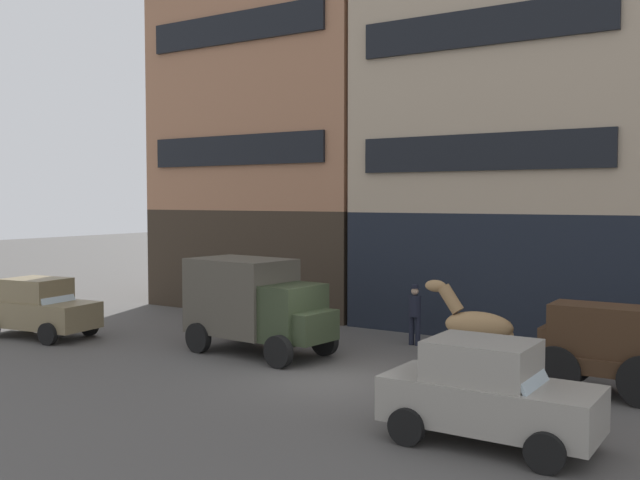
{
  "coord_description": "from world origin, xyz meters",
  "views": [
    {
      "loc": [
        9.03,
        -14.65,
        4.31
      ],
      "look_at": [
        -1.6,
        1.83,
        3.19
      ],
      "focal_mm": 40.7,
      "sensor_mm": 36.0,
      "label": 1
    }
  ],
  "objects_px": {
    "sedan_light": "(39,308)",
    "sedan_parked_curb": "(488,393)",
    "pedestrian_officer": "(415,312)",
    "delivery_truck_near": "(256,303)",
    "cargo_wagon": "(603,343)",
    "draft_horse": "(475,325)"
  },
  "relations": [
    {
      "from": "cargo_wagon",
      "to": "pedestrian_officer",
      "type": "relative_size",
      "value": 1.62
    },
    {
      "from": "sedan_light",
      "to": "sedan_parked_curb",
      "type": "relative_size",
      "value": 1.04
    },
    {
      "from": "sedan_parked_curb",
      "to": "delivery_truck_near",
      "type": "bearing_deg",
      "value": 155.05
    },
    {
      "from": "cargo_wagon",
      "to": "pedestrian_officer",
      "type": "xyz_separation_m",
      "value": [
        -5.81,
        2.68,
        -0.17
      ]
    },
    {
      "from": "draft_horse",
      "to": "sedan_light",
      "type": "bearing_deg",
      "value": -169.33
    },
    {
      "from": "cargo_wagon",
      "to": "delivery_truck_near",
      "type": "xyz_separation_m",
      "value": [
        -9.03,
        -0.75,
        0.28
      ]
    },
    {
      "from": "draft_horse",
      "to": "sedan_parked_curb",
      "type": "xyz_separation_m",
      "value": [
        1.95,
        -4.48,
        -0.36
      ]
    },
    {
      "from": "delivery_truck_near",
      "to": "sedan_parked_curb",
      "type": "height_order",
      "value": "delivery_truck_near"
    },
    {
      "from": "cargo_wagon",
      "to": "sedan_light",
      "type": "height_order",
      "value": "cargo_wagon"
    },
    {
      "from": "delivery_truck_near",
      "to": "sedan_light",
      "type": "distance_m",
      "value": 7.41
    },
    {
      "from": "cargo_wagon",
      "to": "delivery_truck_near",
      "type": "height_order",
      "value": "delivery_truck_near"
    },
    {
      "from": "cargo_wagon",
      "to": "draft_horse",
      "type": "distance_m",
      "value": 2.95
    },
    {
      "from": "sedan_parked_curb",
      "to": "cargo_wagon",
      "type": "bearing_deg",
      "value": 77.38
    },
    {
      "from": "cargo_wagon",
      "to": "sedan_parked_curb",
      "type": "bearing_deg",
      "value": -102.62
    },
    {
      "from": "draft_horse",
      "to": "sedan_light",
      "type": "xyz_separation_m",
      "value": [
        -13.26,
        -2.5,
        -0.36
      ]
    },
    {
      "from": "delivery_truck_near",
      "to": "sedan_parked_curb",
      "type": "xyz_separation_m",
      "value": [
        8.03,
        -3.73,
        -0.51
      ]
    },
    {
      "from": "draft_horse",
      "to": "delivery_truck_near",
      "type": "bearing_deg",
      "value": -173.0
    },
    {
      "from": "delivery_truck_near",
      "to": "sedan_light",
      "type": "bearing_deg",
      "value": -166.28
    },
    {
      "from": "sedan_parked_curb",
      "to": "pedestrian_officer",
      "type": "bearing_deg",
      "value": 123.87
    },
    {
      "from": "draft_horse",
      "to": "sedan_parked_curb",
      "type": "bearing_deg",
      "value": -66.51
    },
    {
      "from": "sedan_light",
      "to": "delivery_truck_near",
      "type": "bearing_deg",
      "value": 13.72
    },
    {
      "from": "sedan_light",
      "to": "pedestrian_officer",
      "type": "height_order",
      "value": "sedan_light"
    }
  ]
}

